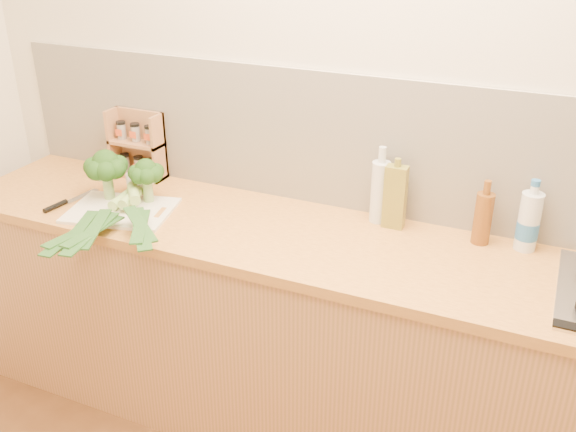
# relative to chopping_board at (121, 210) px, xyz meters

# --- Properties ---
(room_shell) EXTENTS (3.50, 3.50, 3.50)m
(room_shell) POSITION_rel_chopping_board_xyz_m (0.88, 0.40, 0.26)
(room_shell) COLOR beige
(room_shell) RESTS_ON ground
(counter) EXTENTS (3.20, 0.62, 0.90)m
(counter) POSITION_rel_chopping_board_xyz_m (0.88, 0.11, -0.46)
(counter) COLOR #B87C4D
(counter) RESTS_ON ground
(chopping_board) EXTENTS (0.45, 0.37, 0.01)m
(chopping_board) POSITION_rel_chopping_board_xyz_m (0.00, 0.00, 0.00)
(chopping_board) COLOR white
(chopping_board) RESTS_ON counter
(broccoli_left) EXTENTS (0.17, 0.18, 0.21)m
(broccoli_left) POSITION_rel_chopping_board_xyz_m (-0.11, 0.07, 0.14)
(broccoli_left) COLOR #8BB167
(broccoli_left) RESTS_ON chopping_board
(broccoli_right) EXTENTS (0.14, 0.15, 0.18)m
(broccoli_right) POSITION_rel_chopping_board_xyz_m (0.06, 0.11, 0.13)
(broccoli_right) COLOR #8BB167
(broccoli_right) RESTS_ON chopping_board
(leek_front) EXTENTS (0.13, 0.71, 0.04)m
(leek_front) POSITION_rel_chopping_board_xyz_m (-0.02, -0.02, 0.03)
(leek_front) COLOR white
(leek_front) RESTS_ON chopping_board
(leek_mid) EXTENTS (0.17, 0.67, 0.04)m
(leek_mid) POSITION_rel_chopping_board_xyz_m (0.04, -0.04, 0.05)
(leek_mid) COLOR white
(leek_mid) RESTS_ON chopping_board
(leek_back) EXTENTS (0.47, 0.55, 0.04)m
(leek_back) POSITION_rel_chopping_board_xyz_m (0.09, -0.02, 0.07)
(leek_back) COLOR white
(leek_back) RESTS_ON chopping_board
(chefs_knife) EXTENTS (0.06, 0.28, 0.02)m
(chefs_knife) POSITION_rel_chopping_board_xyz_m (-0.26, -0.05, 0.00)
(chefs_knife) COLOR silver
(chefs_knife) RESTS_ON counter
(spice_rack) EXTENTS (0.25, 0.10, 0.30)m
(spice_rack) POSITION_rel_chopping_board_xyz_m (-0.15, 0.35, 0.12)
(spice_rack) COLOR #B7794E
(spice_rack) RESTS_ON counter
(oil_tin) EXTENTS (0.08, 0.05, 0.27)m
(oil_tin) POSITION_rel_chopping_board_xyz_m (1.02, 0.31, 0.12)
(oil_tin) COLOR olive
(oil_tin) RESTS_ON counter
(glass_bottle) EXTENTS (0.07, 0.07, 0.30)m
(glass_bottle) POSITION_rel_chopping_board_xyz_m (0.95, 0.34, 0.12)
(glass_bottle) COLOR silver
(glass_bottle) RESTS_ON counter
(amber_bottle) EXTENTS (0.06, 0.06, 0.24)m
(amber_bottle) POSITION_rel_chopping_board_xyz_m (1.34, 0.31, 0.09)
(amber_bottle) COLOR brown
(amber_bottle) RESTS_ON counter
(water_bottle) EXTENTS (0.08, 0.08, 0.24)m
(water_bottle) POSITION_rel_chopping_board_xyz_m (1.49, 0.33, 0.09)
(water_bottle) COLOR silver
(water_bottle) RESTS_ON counter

